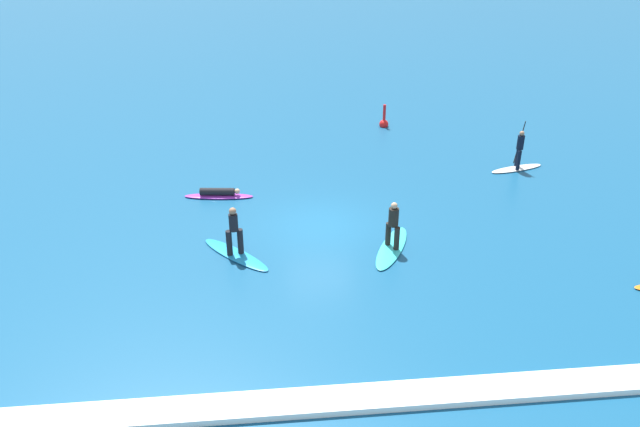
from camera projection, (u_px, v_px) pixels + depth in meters
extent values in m
plane|color=navy|center=(320.00, 225.00, 23.49)|extent=(120.00, 120.00, 0.00)
ellipsoid|color=purple|center=(219.00, 196.00, 25.63)|extent=(2.86, 0.86, 0.10)
cylinder|color=black|center=(217.00, 192.00, 25.54)|extent=(1.43, 0.46, 0.31)
sphere|color=tan|center=(237.00, 191.00, 25.52)|extent=(0.25, 0.25, 0.22)
ellipsoid|color=#1E8CD1|center=(236.00, 255.00, 21.51)|extent=(2.63, 2.79, 0.08)
cylinder|color=black|center=(240.00, 241.00, 21.34)|extent=(0.29, 0.29, 0.91)
cylinder|color=black|center=(229.00, 243.00, 21.24)|extent=(0.29, 0.29, 0.91)
cylinder|color=black|center=(233.00, 222.00, 20.94)|extent=(0.43, 0.43, 0.61)
sphere|color=#A37556|center=(233.00, 211.00, 20.75)|extent=(0.34, 0.34, 0.24)
ellipsoid|color=#33C6CC|center=(392.00, 248.00, 21.92)|extent=(2.06, 3.19, 0.09)
cylinder|color=black|center=(397.00, 238.00, 21.56)|extent=(0.26, 0.26, 0.84)
cylinder|color=black|center=(388.00, 234.00, 21.85)|extent=(0.26, 0.26, 0.84)
cylinder|color=black|center=(394.00, 217.00, 21.36)|extent=(0.47, 0.47, 0.65)
sphere|color=tan|center=(394.00, 206.00, 21.17)|extent=(0.30, 0.30, 0.22)
ellipsoid|color=white|center=(517.00, 168.00, 28.22)|extent=(2.68, 1.23, 0.09)
cylinder|color=black|center=(519.00, 160.00, 27.80)|extent=(0.21, 0.21, 0.89)
cylinder|color=black|center=(518.00, 156.00, 28.20)|extent=(0.21, 0.21, 0.89)
cylinder|color=black|center=(521.00, 142.00, 27.65)|extent=(0.38, 0.38, 0.63)
sphere|color=#A37556|center=(522.00, 133.00, 27.46)|extent=(0.26, 0.26, 0.21)
cylinder|color=black|center=(519.00, 143.00, 27.97)|extent=(0.15, 0.42, 2.13)
cube|color=black|center=(516.00, 164.00, 28.43)|extent=(0.11, 0.21, 0.32)
sphere|color=red|center=(384.00, 124.00, 33.38)|extent=(0.49, 0.49, 0.49)
cylinder|color=red|center=(384.00, 116.00, 33.16)|extent=(0.15, 0.15, 1.19)
cube|color=white|center=(357.00, 399.00, 15.31)|extent=(22.05, 0.90, 0.18)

